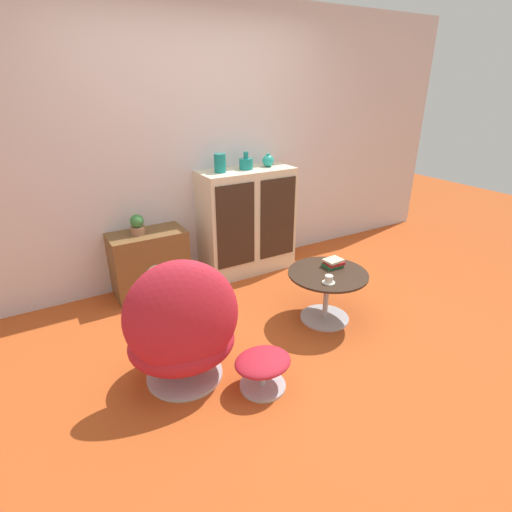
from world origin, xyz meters
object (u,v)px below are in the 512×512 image
at_px(vase_inner_right, 268,161).
at_px(teacup, 329,280).
at_px(book_stack, 333,263).
at_px(tv_console, 150,263).
at_px(egg_chair, 182,330).
at_px(coffee_table, 327,288).
at_px(vase_leftmost, 220,163).
at_px(vase_inner_left, 246,163).
at_px(ottoman, 263,366).
at_px(potted_plant, 137,225).
at_px(sideboard, 247,222).

distance_m(vase_inner_right, teacup, 1.54).
xyz_separation_m(teacup, book_stack, (0.23, 0.21, 0.01)).
bearing_deg(tv_console, book_stack, -43.35).
bearing_deg(egg_chair, teacup, -0.37).
bearing_deg(coffee_table, vase_leftmost, 106.62).
xyz_separation_m(tv_console, book_stack, (1.24, -1.17, 0.17)).
distance_m(vase_inner_left, vase_inner_right, 0.26).
distance_m(vase_leftmost, book_stack, 1.42).
height_order(tv_console, ottoman, tv_console).
bearing_deg(teacup, ottoman, -159.10).
height_order(teacup, book_stack, book_stack).
distance_m(egg_chair, vase_inner_right, 2.14).
height_order(vase_leftmost, potted_plant, vase_leftmost).
distance_m(ottoman, potted_plant, 1.78).
xyz_separation_m(sideboard, vase_inner_left, (-0.00, 0.00, 0.60)).
bearing_deg(vase_leftmost, vase_inner_right, 0.00).
height_order(sideboard, vase_leftmost, vase_leftmost).
height_order(potted_plant, teacup, potted_plant).
xyz_separation_m(coffee_table, vase_leftmost, (-0.36, 1.21, 0.87)).
xyz_separation_m(vase_leftmost, teacup, (0.25, -1.35, -0.71)).
bearing_deg(vase_inner_left, ottoman, -116.31).
xyz_separation_m(tv_console, teacup, (1.01, -1.38, 0.16)).
relative_size(egg_chair, ottoman, 2.45).
bearing_deg(sideboard, book_stack, -80.52).
relative_size(vase_inner_left, teacup, 1.67).
relative_size(tv_console, coffee_table, 1.05).
distance_m(tv_console, ottoman, 1.70).
bearing_deg(vase_leftmost, coffee_table, -73.38).
bearing_deg(potted_plant, tv_console, -0.42).
distance_m(coffee_table, teacup, 0.25).
distance_m(egg_chair, book_stack, 1.45).
distance_m(teacup, book_stack, 0.31).
bearing_deg(tv_console, potted_plant, 179.58).
height_order(sideboard, vase_inner_right, vase_inner_right).
relative_size(sideboard, vase_inner_left, 6.36).
distance_m(sideboard, potted_plant, 1.13).
bearing_deg(ottoman, vase_inner_left, 63.69).
xyz_separation_m(sideboard, vase_inner_right, (0.25, 0.00, 0.60)).
relative_size(vase_leftmost, teacup, 1.72).
distance_m(vase_inner_left, book_stack, 1.34).
bearing_deg(potted_plant, teacup, -51.89).
bearing_deg(tv_console, vase_inner_left, -1.25).
distance_m(ottoman, vase_leftmost, 2.00).
bearing_deg(tv_console, sideboard, -1.46).
distance_m(egg_chair, ottoman, 0.57).
height_order(vase_inner_left, vase_inner_right, vase_inner_left).
bearing_deg(vase_inner_left, teacup, -91.41).
xyz_separation_m(egg_chair, vase_leftmost, (0.96, 1.35, 0.76)).
xyz_separation_m(vase_leftmost, potted_plant, (-0.83, 0.02, -0.47)).
relative_size(coffee_table, potted_plant, 3.56).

